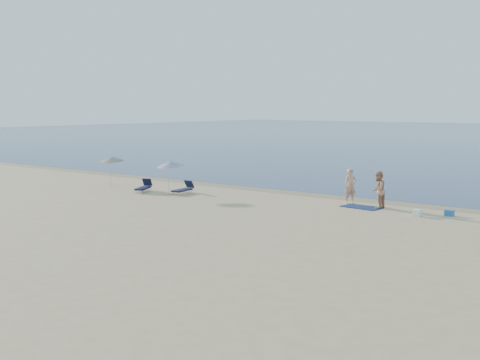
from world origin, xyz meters
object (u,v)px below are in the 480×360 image
Objects in this scene: person_left at (350,186)px; blue_cooler at (449,213)px; umbrella_near at (170,164)px; person_right at (378,190)px.

person_left is 5.52m from blue_cooler.
umbrella_near is (-15.36, -2.90, 1.68)m from blue_cooler.
blue_cooler is 15.72m from umbrella_near.
umbrella_near reaches higher than person_left.
umbrella_near reaches higher than person_right.
person_right reaches higher than person_left.
blue_cooler is 0.19× the size of umbrella_near.
person_right is at bearing 25.16° from umbrella_near.
person_right is at bearing -69.31° from person_left.
person_right reaches higher than blue_cooler.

